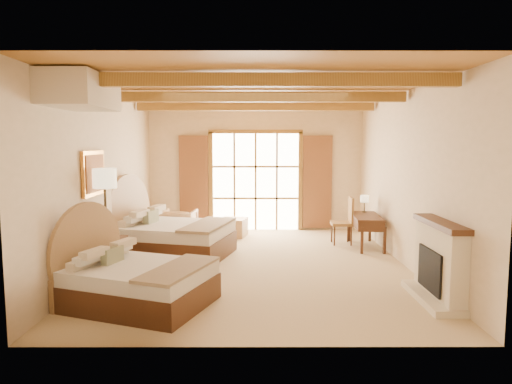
{
  "coord_description": "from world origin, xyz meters",
  "views": [
    {
      "loc": [
        -0.01,
        -8.34,
        2.24
      ],
      "look_at": [
        0.0,
        0.2,
        1.34
      ],
      "focal_mm": 32.0,
      "sensor_mm": 36.0,
      "label": 1
    }
  ],
  "objects_px": {
    "armchair": "(179,225)",
    "bed_near": "(129,279)",
    "bed_far": "(166,235)",
    "nightstand": "(110,257)",
    "desk": "(366,230)"
  },
  "relations": [
    {
      "from": "bed_far",
      "to": "armchair",
      "type": "distance_m",
      "value": 1.54
    },
    {
      "from": "desk",
      "to": "bed_near",
      "type": "bearing_deg",
      "value": -134.99
    },
    {
      "from": "nightstand",
      "to": "bed_near",
      "type": "bearing_deg",
      "value": -66.73
    },
    {
      "from": "bed_near",
      "to": "nightstand",
      "type": "relative_size",
      "value": 3.6
    },
    {
      "from": "nightstand",
      "to": "bed_far",
      "type": "bearing_deg",
      "value": 59.78
    },
    {
      "from": "bed_near",
      "to": "bed_far",
      "type": "xyz_separation_m",
      "value": [
        -0.04,
        2.82,
        0.06
      ]
    },
    {
      "from": "bed_near",
      "to": "nightstand",
      "type": "xyz_separation_m",
      "value": [
        -0.73,
        1.43,
        -0.05
      ]
    },
    {
      "from": "nightstand",
      "to": "armchair",
      "type": "xyz_separation_m",
      "value": [
        0.7,
        2.92,
        0.03
      ]
    },
    {
      "from": "armchair",
      "to": "desk",
      "type": "bearing_deg",
      "value": 174.18
    },
    {
      "from": "bed_near",
      "to": "armchair",
      "type": "xyz_separation_m",
      "value": [
        -0.03,
        4.36,
        -0.02
      ]
    },
    {
      "from": "bed_near",
      "to": "bed_far",
      "type": "relative_size",
      "value": 0.92
    },
    {
      "from": "armchair",
      "to": "bed_near",
      "type": "bearing_deg",
      "value": 95.36
    },
    {
      "from": "bed_near",
      "to": "desk",
      "type": "xyz_separation_m",
      "value": [
        4.17,
        3.56,
        0.0
      ]
    },
    {
      "from": "nightstand",
      "to": "armchair",
      "type": "distance_m",
      "value": 3.01
    },
    {
      "from": "bed_far",
      "to": "nightstand",
      "type": "xyz_separation_m",
      "value": [
        -0.69,
        -1.39,
        -0.11
      ]
    }
  ]
}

